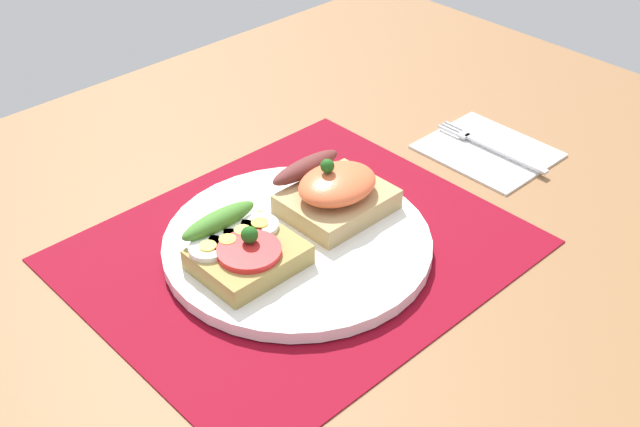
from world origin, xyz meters
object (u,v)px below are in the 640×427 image
plate (298,244)px  sandwich_salmon (334,191)px  sandwich_egg_tomato (243,249)px  fork (488,146)px  napkin (488,150)px

plate → sandwich_salmon: bearing=10.3°
sandwich_egg_tomato → sandwich_salmon: bearing=2.0°
sandwich_salmon → fork: size_ratio=0.70×
sandwich_egg_tomato → napkin: size_ratio=0.68×
sandwich_salmon → fork: bearing=-6.0°
plate → napkin: bearing=-2.8°
sandwich_salmon → fork: (22.66, -2.37, -3.02)cm
sandwich_egg_tomato → fork: 34.81cm
plate → sandwich_salmon: size_ratio=2.52×
plate → napkin: (28.45, -1.38, -0.63)cm
sandwich_egg_tomato → fork: size_ratio=0.63×
sandwich_egg_tomato → napkin: sandwich_egg_tomato is taller
sandwich_egg_tomato → sandwich_salmon: sandwich_salmon is taller
sandwich_salmon → fork: sandwich_salmon is taller
fork → sandwich_egg_tomato: bearing=176.8°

